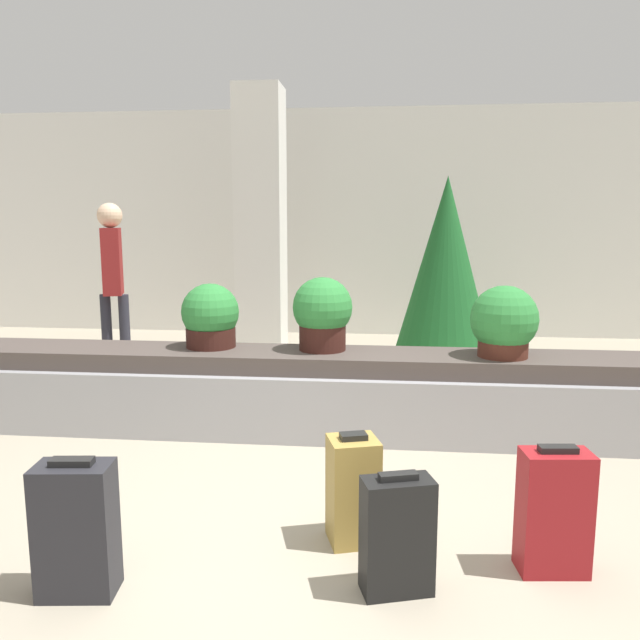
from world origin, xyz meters
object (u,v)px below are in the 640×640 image
(suitcase_5, at_px, (397,535))
(decorated_tree, at_px, (446,263))
(suitcase_0, at_px, (76,529))
(traveler_0, at_px, (113,272))
(pillar, at_px, (261,224))
(potted_plant_0, at_px, (504,323))
(potted_plant_2, at_px, (210,317))
(suitcase_2, at_px, (554,512))
(suitcase_1, at_px, (353,490))
(potted_plant_1, at_px, (322,313))

(suitcase_5, relative_size, decorated_tree, 0.26)
(suitcase_0, relative_size, suitcase_5, 1.13)
(traveler_0, bearing_deg, suitcase_5, 20.73)
(pillar, height_order, traveler_0, pillar)
(potted_plant_0, distance_m, potted_plant_2, 2.28)
(suitcase_2, bearing_deg, decorated_tree, 85.65)
(potted_plant_0, bearing_deg, suitcase_1, -121.83)
(suitcase_2, relative_size, potted_plant_0, 1.16)
(suitcase_2, xyz_separation_m, suitcase_5, (-0.74, -0.24, -0.03))
(suitcase_2, xyz_separation_m, potted_plant_0, (0.08, 1.85, 0.60))
(suitcase_2, distance_m, suitcase_5, 0.78)
(potted_plant_0, height_order, potted_plant_1, potted_plant_1)
(suitcase_0, height_order, decorated_tree, decorated_tree)
(potted_plant_0, relative_size, potted_plant_1, 0.93)
(suitcase_5, bearing_deg, potted_plant_0, 52.17)
(suitcase_2, distance_m, decorated_tree, 4.49)
(potted_plant_0, xyz_separation_m, potted_plant_2, (-2.28, 0.12, -0.01))
(traveler_0, bearing_deg, pillar, 114.63)
(pillar, bearing_deg, potted_plant_1, -69.17)
(pillar, distance_m, suitcase_1, 4.83)
(pillar, height_order, decorated_tree, pillar)
(suitcase_0, bearing_deg, potted_plant_0, 38.86)
(suitcase_1, bearing_deg, decorated_tree, 62.06)
(suitcase_5, height_order, decorated_tree, decorated_tree)
(suitcase_2, xyz_separation_m, traveler_0, (-3.65, 3.40, 0.81))
(potted_plant_1, height_order, traveler_0, traveler_0)
(suitcase_0, distance_m, potted_plant_2, 2.45)
(potted_plant_2, bearing_deg, suitcase_5, -56.55)
(suitcase_1, xyz_separation_m, decorated_tree, (0.83, 4.22, 0.88))
(suitcase_0, distance_m, decorated_tree, 5.29)
(suitcase_0, xyz_separation_m, potted_plant_2, (-0.05, 2.38, 0.58))
(suitcase_0, distance_m, traveler_0, 4.17)
(suitcase_2, distance_m, traveler_0, 5.05)
(suitcase_0, distance_m, suitcase_5, 1.42)
(potted_plant_2, distance_m, traveler_0, 2.04)
(potted_plant_2, bearing_deg, suitcase_1, -55.15)
(suitcase_2, bearing_deg, potted_plant_1, 117.54)
(suitcase_1, relative_size, suitcase_2, 0.94)
(potted_plant_0, distance_m, traveler_0, 4.04)
(suitcase_0, distance_m, suitcase_1, 1.33)
(suitcase_1, bearing_deg, suitcase_0, -170.52)
(pillar, xyz_separation_m, potted_plant_2, (0.11, -2.65, -0.72))
(suitcase_2, bearing_deg, potted_plant_2, 132.16)
(pillar, bearing_deg, traveler_0, -137.49)
(suitcase_5, height_order, potted_plant_0, potted_plant_0)
(suitcase_2, bearing_deg, suitcase_0, -175.32)
(suitcase_0, xyz_separation_m, traveler_0, (-1.50, 3.80, 0.81))
(pillar, bearing_deg, suitcase_2, -63.46)
(suitcase_5, bearing_deg, suitcase_0, 169.94)
(potted_plant_2, xyz_separation_m, traveler_0, (-1.45, 1.43, 0.23))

